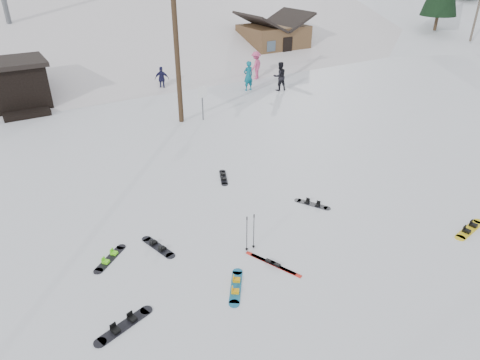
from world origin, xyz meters
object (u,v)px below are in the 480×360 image
hero_snowboard (236,287)px  hero_skis (273,264)px  utility_pole (175,30)px  cabin (273,40)px

hero_snowboard → hero_skis: hero_snowboard is taller
utility_pole → hero_snowboard: utility_pole is taller
hero_skis → hero_snowboard: bearing=168.2°
utility_pole → hero_skis: utility_pole is taller
utility_pole → cabin: size_ratio=1.67×
utility_pole → hero_skis: (-2.68, -12.36, -4.65)m
cabin → hero_snowboard: cabin is taller
hero_snowboard → hero_skis: bearing=-44.5°
utility_pole → hero_skis: bearing=-102.3°
cabin → hero_skis: (-15.68, -22.35, -1.45)m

